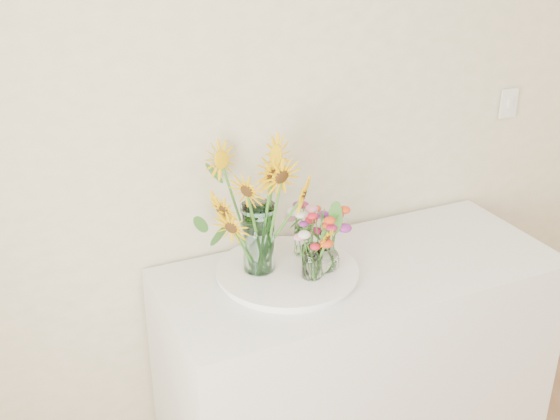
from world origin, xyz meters
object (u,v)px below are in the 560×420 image
object	(u,v)px
mason_jar	(259,238)
small_vase_b	(325,251)
counter	(355,371)
small_vase_c	(303,241)
tray	(287,274)
small_vase_a	(312,262)

from	to	relation	value
mason_jar	small_vase_b	bearing A→B (deg)	-24.92
counter	small_vase_b	size ratio (longest dim) A/B	9.61
small_vase_c	small_vase_b	bearing A→B (deg)	-83.61
small_vase_b	mason_jar	bearing A→B (deg)	155.08
tray	small_vase_b	distance (m)	0.15
counter	small_vase_a	bearing A→B (deg)	-171.45
counter	small_vase_a	xyz separation A→B (m)	(-0.21, -0.03, 0.53)
small_vase_b	counter	bearing A→B (deg)	2.61
small_vase_a	small_vase_b	world-z (taller)	small_vase_b
small_vase_c	tray	bearing A→B (deg)	-140.85
small_vase_b	small_vase_c	distance (m)	0.13
small_vase_a	mason_jar	bearing A→B (deg)	139.92
tray	small_vase_a	bearing A→B (deg)	-55.51
mason_jar	small_vase_a	distance (m)	0.19
tray	mason_jar	distance (m)	0.17
counter	mason_jar	bearing A→B (deg)	166.27
counter	small_vase_c	bearing A→B (deg)	143.16
tray	small_vase_a	distance (m)	0.12
counter	small_vase_b	world-z (taller)	small_vase_b
tray	small_vase_a	xyz separation A→B (m)	(0.05, -0.08, 0.07)
small_vase_b	small_vase_c	xyz separation A→B (m)	(-0.01, 0.13, -0.02)
mason_jar	small_vase_b	world-z (taller)	mason_jar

